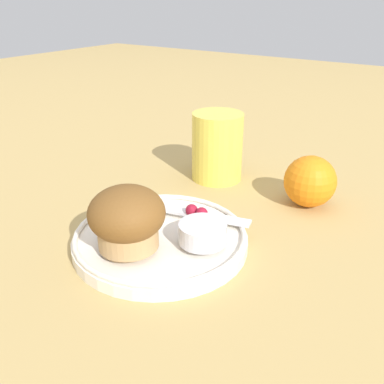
{
  "coord_description": "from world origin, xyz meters",
  "views": [
    {
      "loc": [
        0.27,
        -0.34,
        0.27
      ],
      "look_at": [
        0.01,
        0.04,
        0.06
      ],
      "focal_mm": 40.0,
      "sensor_mm": 36.0,
      "label": 1
    }
  ],
  "objects": [
    {
      "name": "berry_pair",
      "position": [
        0.02,
        0.04,
        0.03
      ],
      "size": [
        0.03,
        0.02,
        0.02
      ],
      "color": "maroon",
      "rests_on": "plate"
    },
    {
      "name": "cream_ramekin",
      "position": [
        0.05,
        0.0,
        0.03
      ],
      "size": [
        0.05,
        0.05,
        0.02
      ],
      "color": "silver",
      "rests_on": "plate"
    },
    {
      "name": "juice_glass",
      "position": [
        -0.05,
        0.2,
        0.05
      ],
      "size": [
        0.08,
        0.08,
        0.1
      ],
      "color": "#EAD14C",
      "rests_on": "ground_plane"
    },
    {
      "name": "ground_plane",
      "position": [
        0.0,
        0.0,
        0.0
      ],
      "size": [
        3.0,
        3.0,
        0.0
      ],
      "primitive_type": "plane",
      "color": "tan"
    },
    {
      "name": "plate",
      "position": [
        0.0,
        -0.01,
        0.01
      ],
      "size": [
        0.2,
        0.2,
        0.02
      ],
      "color": "silver",
      "rests_on": "ground_plane"
    },
    {
      "name": "muffin",
      "position": [
        -0.01,
        -0.05,
        0.05
      ],
      "size": [
        0.08,
        0.08,
        0.07
      ],
      "color": "tan",
      "rests_on": "plate"
    },
    {
      "name": "orange_fruit",
      "position": [
        0.1,
        0.19,
        0.04
      ],
      "size": [
        0.07,
        0.07,
        0.07
      ],
      "color": "orange",
      "rests_on": "ground_plane"
    },
    {
      "name": "butter_knife",
      "position": [
        -0.01,
        0.04,
        0.02
      ],
      "size": [
        0.17,
        0.06,
        0.0
      ],
      "rotation": [
        0.0,
        0.0,
        0.23
      ],
      "color": "silver",
      "rests_on": "plate"
    }
  ]
}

